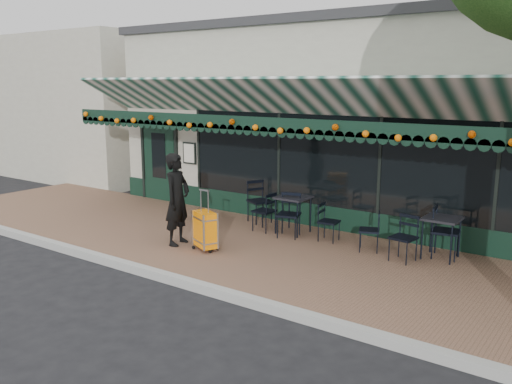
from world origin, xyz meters
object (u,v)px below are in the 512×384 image
Objects in this scene: cafe_table_b at (293,200)px; chair_a_front at (403,238)px; woman at (177,199)px; chair_b_right at (329,222)px; chair_a_right at (446,232)px; chair_b_front at (289,215)px; cafe_table_a at (442,222)px; chair_b_left at (264,211)px; chair_solo at (260,201)px; chair_a_left at (369,231)px; suitcase at (205,230)px.

cafe_table_b is 2.60m from chair_a_front.
woman reaches higher than chair_b_right.
chair_b_front is (-3.01, -0.50, -0.02)m from chair_a_right.
chair_b_left is (-3.63, -0.32, -0.26)m from cafe_table_a.
chair_solo is (-0.51, 0.55, 0.05)m from chair_b_left.
chair_b_front is (-1.73, -0.08, 0.07)m from chair_a_left.
chair_a_left is 0.81× the size of chair_a_right.
cafe_table_b is 1.17m from chair_solo.
chair_a_front reaches higher than cafe_table_b.
cafe_table_a is at bearing -9.72° from chair_b_front.
cafe_table_a is 0.83× the size of chair_b_front.
chair_a_right is at bearing 85.64° from chair_a_left.
chair_b_right is (1.48, 0.13, -0.04)m from chair_b_left.
woman is 3.02m from chair_b_right.
woman is 2.44m from cafe_table_b.
chair_solo is (-0.37, 2.31, 0.09)m from suitcase.
suitcase is 1.76m from chair_b_left.
chair_b_right is 0.84m from chair_b_front.
chair_b_left is at bearing -112.29° from chair_a_left.
chair_a_right is at bearing 54.03° from suitcase.
woman reaches higher than chair_b_left.
cafe_table_a is at bearing -67.59° from chair_solo.
chair_solo is at bearing -136.12° from chair_b_left.
chair_b_right is 0.81× the size of chair_solo.
chair_a_front reaches higher than chair_a_left.
chair_a_left is at bearing 91.16° from chair_b_left.
chair_a_right is at bearing -66.31° from chair_solo.
cafe_table_b is at bearing 178.64° from chair_a_front.
chair_a_front is at bearing -9.83° from cafe_table_b.
suitcase is 1.21× the size of chair_solo.
suitcase is 2.34m from chair_solo.
chair_a_front is (-0.49, -0.54, -0.26)m from cafe_table_a.
chair_b_front is 1.34m from chair_solo.
suitcase is 1.47× the size of cafe_table_b.
chair_b_left reaches higher than cafe_table_b.
suitcase reaches higher than chair_b_right.
chair_b_left reaches higher than chair_a_left.
chair_a_front is (0.74, -0.22, 0.03)m from chair_a_left.
chair_a_left is 0.82× the size of chair_solo.
woman is 5.02m from chair_a_right.
chair_solo is (-4.13, 0.23, -0.20)m from cafe_table_a.
cafe_table_a is 0.97× the size of cafe_table_b.
chair_b_front is at bearing -172.17° from cafe_table_a.
cafe_table_b reaches higher than cafe_table_a.
chair_solo is (-1.10, 0.33, -0.23)m from cafe_table_b.
cafe_table_b is 0.95m from chair_b_right.
chair_a_left is at bearing -165.30° from cafe_table_a.
suitcase is at bearing 133.42° from chair_b_right.
chair_b_right is (-0.92, 0.13, -0.00)m from chair_a_left.
chair_solo reaches higher than chair_a_front.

